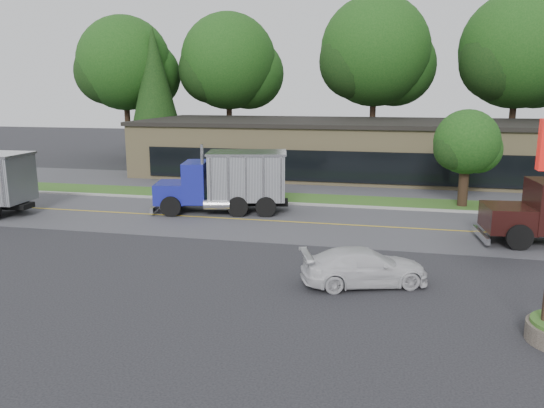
{
  "coord_description": "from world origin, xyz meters",
  "views": [
    {
      "loc": [
        5.72,
        -17.04,
        6.64
      ],
      "look_at": [
        0.82,
        4.95,
        1.8
      ],
      "focal_mm": 35.0,
      "sensor_mm": 36.0,
      "label": 1
    }
  ],
  "objects": [
    {
      "name": "tree_verge",
      "position": [
        10.06,
        15.05,
        3.57
      ],
      "size": [
        3.94,
        3.7,
        5.61
      ],
      "color": "#382619",
      "rests_on": "ground"
    },
    {
      "name": "ground",
      "position": [
        0.0,
        0.0,
        0.0
      ],
      "size": [
        140.0,
        140.0,
        0.0
      ],
      "primitive_type": "plane",
      "color": "#343439",
      "rests_on": "ground"
    },
    {
      "name": "tree_far_b",
      "position": [
        -9.85,
        34.12,
        8.96
      ],
      "size": [
        9.85,
        9.27,
        14.04
      ],
      "color": "#382619",
      "rests_on": "ground"
    },
    {
      "name": "road",
      "position": [
        0.0,
        9.0,
        0.0
      ],
      "size": [
        60.0,
        8.0,
        0.02
      ],
      "primitive_type": "cube",
      "color": "#58585D",
      "rests_on": "ground"
    },
    {
      "name": "tree_far_a",
      "position": [
        -19.85,
        32.12,
        8.79
      ],
      "size": [
        9.66,
        9.09,
        13.78
      ],
      "color": "#382619",
      "rests_on": "ground"
    },
    {
      "name": "grass_verge",
      "position": [
        0.0,
        15.0,
        0.0
      ],
      "size": [
        60.0,
        3.4,
        0.03
      ],
      "primitive_type": "cube",
      "color": "#406522",
      "rests_on": "ground"
    },
    {
      "name": "tree_far_c",
      "position": [
        4.16,
        34.13,
        9.67
      ],
      "size": [
        10.62,
        9.99,
        15.14
      ],
      "color": "#382619",
      "rests_on": "ground"
    },
    {
      "name": "evergreen_left",
      "position": [
        -16.0,
        30.0,
        6.86
      ],
      "size": [
        5.49,
        5.49,
        12.48
      ],
      "color": "#382619",
      "rests_on": "ground"
    },
    {
      "name": "dump_truck_blue",
      "position": [
        -2.84,
        10.53,
        1.8
      ],
      "size": [
        7.5,
        3.96,
        3.36
      ],
      "rotation": [
        0.0,
        0.0,
        3.35
      ],
      "color": "black",
      "rests_on": "ground"
    },
    {
      "name": "far_parking",
      "position": [
        0.0,
        20.0,
        0.0
      ],
      "size": [
        60.0,
        7.0,
        0.02
      ],
      "primitive_type": "cube",
      "color": "#58585D",
      "rests_on": "ground"
    },
    {
      "name": "curb",
      "position": [
        0.0,
        13.2,
        0.0
      ],
      "size": [
        60.0,
        0.3,
        0.12
      ],
      "primitive_type": "cube",
      "color": "#9E9E99",
      "rests_on": "ground"
    },
    {
      "name": "tree_far_d",
      "position": [
        16.16,
        33.13,
        9.51
      ],
      "size": [
        10.44,
        9.83,
        14.9
      ],
      "color": "#382619",
      "rests_on": "ground"
    },
    {
      "name": "strip_mall",
      "position": [
        2.0,
        26.0,
        2.0
      ],
      "size": [
        32.0,
        12.0,
        4.0
      ],
      "primitive_type": "cube",
      "color": "tan",
      "rests_on": "ground"
    },
    {
      "name": "rally_car",
      "position": [
        5.04,
        0.78,
        0.64
      ],
      "size": [
        4.75,
        3.16,
        1.28
      ],
      "primitive_type": "imported",
      "rotation": [
        0.0,
        0.0,
        1.91
      ],
      "color": "silver",
      "rests_on": "ground"
    },
    {
      "name": "center_line",
      "position": [
        0.0,
        9.0,
        0.0
      ],
      "size": [
        60.0,
        0.12,
        0.01
      ],
      "primitive_type": "cube",
      "color": "gold",
      "rests_on": "ground"
    }
  ]
}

